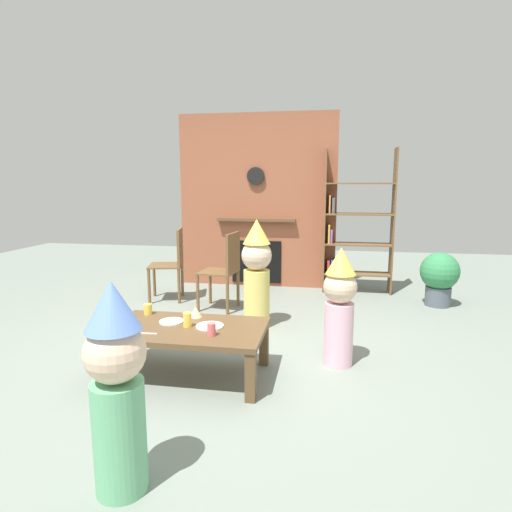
{
  "coord_description": "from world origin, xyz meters",
  "views": [
    {
      "loc": [
        0.8,
        -3.37,
        1.45
      ],
      "look_at": [
        0.15,
        0.4,
        0.8
      ],
      "focal_mm": 29.89,
      "sensor_mm": 36.0,
      "label": 1
    }
  ],
  "objects_px": {
    "paper_cup_near_right": "(187,320)",
    "paper_plate_front": "(171,321)",
    "child_in_pink": "(340,304)",
    "dining_chair_middle": "(226,266)",
    "paper_cup_near_left": "(148,309)",
    "dining_chair_left": "(173,260)",
    "child_with_cone_hat": "(117,383)",
    "birthday_cake_slice": "(196,312)",
    "coffee_table": "(187,334)",
    "paper_plate_rear": "(210,326)",
    "child_by_the_chairs": "(257,271)",
    "potted_plant_tall": "(439,276)",
    "bookshelf": "(354,227)",
    "paper_cup_center": "(211,329)"
  },
  "relations": [
    {
      "from": "paper_cup_near_right",
      "to": "paper_plate_front",
      "type": "relative_size",
      "value": 0.57
    },
    {
      "from": "child_in_pink",
      "to": "dining_chair_middle",
      "type": "xyz_separation_m",
      "value": [
        -1.26,
        1.34,
        0.0
      ]
    },
    {
      "from": "paper_plate_front",
      "to": "child_in_pink",
      "type": "height_order",
      "value": "child_in_pink"
    },
    {
      "from": "paper_cup_near_left",
      "to": "dining_chair_left",
      "type": "bearing_deg",
      "value": 104.28
    },
    {
      "from": "child_with_cone_hat",
      "to": "dining_chair_left",
      "type": "xyz_separation_m",
      "value": [
        -0.96,
        3.28,
        -0.03
      ]
    },
    {
      "from": "child_in_pink",
      "to": "dining_chair_left",
      "type": "bearing_deg",
      "value": -58.93
    },
    {
      "from": "birthday_cake_slice",
      "to": "child_in_pink",
      "type": "relative_size",
      "value": 0.1
    },
    {
      "from": "coffee_table",
      "to": "paper_cup_near_left",
      "type": "relative_size",
      "value": 13.43
    },
    {
      "from": "child_with_cone_hat",
      "to": "child_in_pink",
      "type": "relative_size",
      "value": 1.07
    },
    {
      "from": "paper_plate_rear",
      "to": "child_by_the_chairs",
      "type": "height_order",
      "value": "child_by_the_chairs"
    },
    {
      "from": "potted_plant_tall",
      "to": "paper_cup_near_right",
      "type": "bearing_deg",
      "value": -135.35
    },
    {
      "from": "child_by_the_chairs",
      "to": "coffee_table",
      "type": "bearing_deg",
      "value": 0.0
    },
    {
      "from": "coffee_table",
      "to": "birthday_cake_slice",
      "type": "height_order",
      "value": "birthday_cake_slice"
    },
    {
      "from": "paper_plate_rear",
      "to": "dining_chair_left",
      "type": "relative_size",
      "value": 0.23
    },
    {
      "from": "bookshelf",
      "to": "child_by_the_chairs",
      "type": "bearing_deg",
      "value": -122.34
    },
    {
      "from": "bookshelf",
      "to": "child_in_pink",
      "type": "bearing_deg",
      "value": -95.37
    },
    {
      "from": "paper_plate_front",
      "to": "paper_plate_rear",
      "type": "xyz_separation_m",
      "value": [
        0.32,
        -0.05,
        0.0
      ]
    },
    {
      "from": "paper_cup_center",
      "to": "paper_cup_near_left",
      "type": "bearing_deg",
      "value": 148.64
    },
    {
      "from": "child_with_cone_hat",
      "to": "paper_plate_rear",
      "type": "bearing_deg",
      "value": -7.65
    },
    {
      "from": "paper_plate_front",
      "to": "child_in_pink",
      "type": "bearing_deg",
      "value": 13.8
    },
    {
      "from": "paper_cup_near_left",
      "to": "potted_plant_tall",
      "type": "relative_size",
      "value": 0.13
    },
    {
      "from": "potted_plant_tall",
      "to": "paper_plate_front",
      "type": "bearing_deg",
      "value": -138.17
    },
    {
      "from": "coffee_table",
      "to": "paper_cup_near_left",
      "type": "bearing_deg",
      "value": 149.33
    },
    {
      "from": "paper_cup_center",
      "to": "potted_plant_tall",
      "type": "relative_size",
      "value": 0.14
    },
    {
      "from": "coffee_table",
      "to": "paper_cup_center",
      "type": "xyz_separation_m",
      "value": [
        0.23,
        -0.15,
        0.1
      ]
    },
    {
      "from": "paper_plate_front",
      "to": "child_in_pink",
      "type": "relative_size",
      "value": 0.2
    },
    {
      "from": "paper_plate_rear",
      "to": "dining_chair_middle",
      "type": "xyz_separation_m",
      "value": [
        -0.29,
        1.71,
        0.12
      ]
    },
    {
      "from": "paper_cup_center",
      "to": "child_by_the_chairs",
      "type": "bearing_deg",
      "value": 85.93
    },
    {
      "from": "paper_cup_center",
      "to": "paper_plate_rear",
      "type": "distance_m",
      "value": 0.19
    },
    {
      "from": "bookshelf",
      "to": "paper_cup_center",
      "type": "height_order",
      "value": "bookshelf"
    },
    {
      "from": "bookshelf",
      "to": "coffee_table",
      "type": "height_order",
      "value": "bookshelf"
    },
    {
      "from": "child_with_cone_hat",
      "to": "potted_plant_tall",
      "type": "xyz_separation_m",
      "value": [
        2.26,
        3.56,
        -0.18
      ]
    },
    {
      "from": "paper_plate_front",
      "to": "potted_plant_tall",
      "type": "bearing_deg",
      "value": 41.83
    },
    {
      "from": "birthday_cake_slice",
      "to": "paper_plate_rear",
      "type": "bearing_deg",
      "value": -50.38
    },
    {
      "from": "paper_cup_near_left",
      "to": "dining_chair_left",
      "type": "relative_size",
      "value": 0.1
    },
    {
      "from": "coffee_table",
      "to": "child_with_cone_hat",
      "type": "xyz_separation_m",
      "value": [
        0.08,
        -1.23,
        0.21
      ]
    },
    {
      "from": "coffee_table",
      "to": "paper_plate_rear",
      "type": "xyz_separation_m",
      "value": [
        0.17,
        0.03,
        0.06
      ]
    },
    {
      "from": "paper_cup_near_left",
      "to": "dining_chair_middle",
      "type": "height_order",
      "value": "dining_chair_middle"
    },
    {
      "from": "paper_cup_center",
      "to": "paper_plate_front",
      "type": "bearing_deg",
      "value": 148.79
    },
    {
      "from": "coffee_table",
      "to": "paper_cup_near_left",
      "type": "xyz_separation_m",
      "value": [
        -0.42,
        0.25,
        0.1
      ]
    },
    {
      "from": "birthday_cake_slice",
      "to": "child_in_pink",
      "type": "xyz_separation_m",
      "value": [
        1.14,
        0.16,
        0.08
      ]
    },
    {
      "from": "paper_plate_rear",
      "to": "child_by_the_chairs",
      "type": "relative_size",
      "value": 0.19
    },
    {
      "from": "dining_chair_left",
      "to": "child_in_pink",
      "type": "bearing_deg",
      "value": 127.47
    },
    {
      "from": "dining_chair_middle",
      "to": "birthday_cake_slice",
      "type": "bearing_deg",
      "value": 101.56
    },
    {
      "from": "paper_cup_near_right",
      "to": "potted_plant_tall",
      "type": "height_order",
      "value": "potted_plant_tall"
    },
    {
      "from": "paper_cup_near_right",
      "to": "child_with_cone_hat",
      "type": "xyz_separation_m",
      "value": [
        0.08,
        -1.24,
        0.1
      ]
    },
    {
      "from": "paper_cup_near_right",
      "to": "coffee_table",
      "type": "bearing_deg",
      "value": -94.82
    },
    {
      "from": "child_by_the_chairs",
      "to": "dining_chair_left",
      "type": "height_order",
      "value": "child_by_the_chairs"
    },
    {
      "from": "paper_cup_near_right",
      "to": "paper_plate_rear",
      "type": "xyz_separation_m",
      "value": [
        0.17,
        0.02,
        -0.05
      ]
    },
    {
      "from": "bookshelf",
      "to": "paper_plate_rear",
      "type": "height_order",
      "value": "bookshelf"
    }
  ]
}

